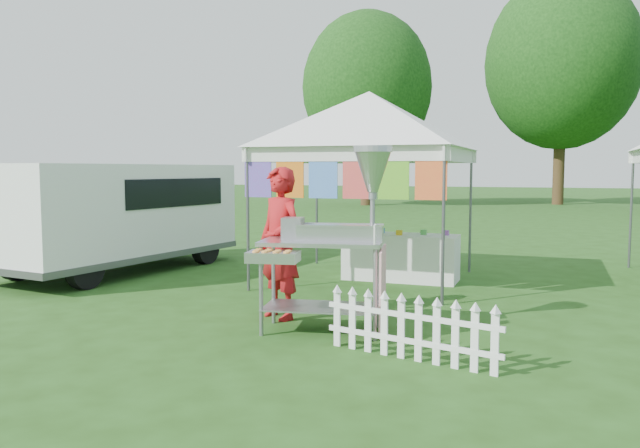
% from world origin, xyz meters
% --- Properties ---
extents(ground, '(120.00, 120.00, 0.00)m').
position_xyz_m(ground, '(0.00, 0.00, 0.00)').
color(ground, '#224614').
rests_on(ground, ground).
extents(canopy_main, '(4.24, 4.24, 3.45)m').
position_xyz_m(canopy_main, '(0.00, 3.49, 2.99)').
color(canopy_main, '#59595E').
rests_on(canopy_main, ground).
extents(tree_left, '(6.40, 6.40, 9.53)m').
position_xyz_m(tree_left, '(-6.00, 24.00, 5.83)').
color(tree_left, '#3C2916').
rests_on(tree_left, ground).
extents(tree_mid, '(7.60, 7.60, 11.52)m').
position_xyz_m(tree_mid, '(3.00, 28.00, 7.14)').
color(tree_mid, '#3C2916').
rests_on(tree_mid, ground).
extents(donut_cart, '(1.48, 1.24, 2.03)m').
position_xyz_m(donut_cart, '(0.61, 0.30, 1.19)').
color(donut_cart, gray).
rests_on(donut_cart, ground).
extents(vendor, '(0.79, 0.70, 1.81)m').
position_xyz_m(vendor, '(-0.28, 0.68, 0.91)').
color(vendor, '#B5161A').
rests_on(vendor, ground).
extents(cargo_van, '(2.37, 4.68, 1.87)m').
position_xyz_m(cargo_van, '(-4.32, 2.95, 1.00)').
color(cargo_van, white).
rests_on(cargo_van, ground).
extents(picket_fence, '(1.75, 0.47, 0.56)m').
position_xyz_m(picket_fence, '(1.53, -0.41, 0.29)').
color(picket_fence, white).
rests_on(picket_fence, ground).
extents(display_table, '(1.80, 0.70, 0.74)m').
position_xyz_m(display_table, '(0.48, 3.74, 0.37)').
color(display_table, white).
rests_on(display_table, ground).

